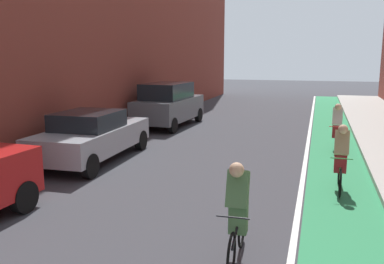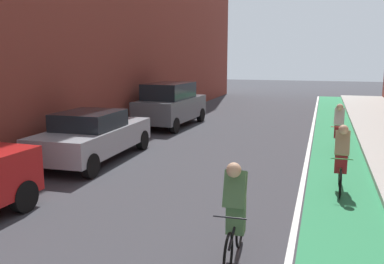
# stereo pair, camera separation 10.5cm
# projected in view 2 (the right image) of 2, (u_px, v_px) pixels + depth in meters

# --- Properties ---
(ground_plane) EXTENTS (91.15, 91.15, 0.00)m
(ground_plane) POSITION_uv_depth(u_px,v_px,m) (212.00, 160.00, 12.65)
(ground_plane) COLOR #38383D
(bike_lane_paint) EXTENTS (1.60, 41.43, 0.00)m
(bike_lane_paint) POSITION_uv_depth(u_px,v_px,m) (337.00, 154.00, 13.42)
(bike_lane_paint) COLOR #2D8451
(bike_lane_paint) RESTS_ON ground
(lane_divider_stripe) EXTENTS (0.12, 41.43, 0.00)m
(lane_divider_stripe) POSITION_uv_depth(u_px,v_px,m) (308.00, 152.00, 13.69)
(lane_divider_stripe) COLOR white
(lane_divider_stripe) RESTS_ON ground
(parked_sedan_silver) EXTENTS (2.05, 4.67, 1.53)m
(parked_sedan_silver) POSITION_uv_depth(u_px,v_px,m) (93.00, 135.00, 12.43)
(parked_sedan_silver) COLOR #9EA0A8
(parked_sedan_silver) RESTS_ON ground
(parked_suv_gray) EXTENTS (2.07, 4.55, 1.98)m
(parked_suv_gray) POSITION_uv_depth(u_px,v_px,m) (171.00, 104.00, 18.63)
(parked_suv_gray) COLOR #595B60
(parked_suv_gray) RESTS_ON ground
(cyclist_mid) EXTENTS (0.48, 1.73, 1.62)m
(cyclist_mid) POSITION_uv_depth(u_px,v_px,m) (235.00, 209.00, 6.22)
(cyclist_mid) COLOR black
(cyclist_mid) RESTS_ON ground
(cyclist_trailing) EXTENTS (0.48, 1.71, 1.61)m
(cyclist_trailing) POSITION_uv_depth(u_px,v_px,m) (341.00, 158.00, 9.57)
(cyclist_trailing) COLOR black
(cyclist_trailing) RESTS_ON ground
(cyclist_far) EXTENTS (0.48, 1.72, 1.61)m
(cyclist_far) POSITION_uv_depth(u_px,v_px,m) (339.00, 127.00, 13.71)
(cyclist_far) COLOR black
(cyclist_far) RESTS_ON ground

